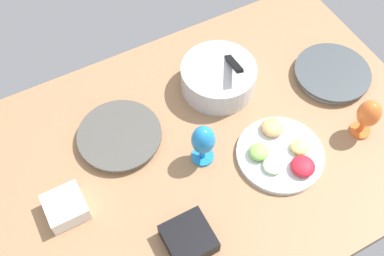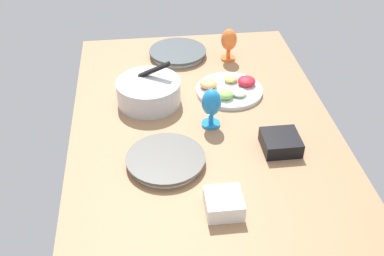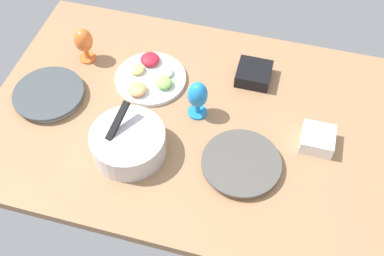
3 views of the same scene
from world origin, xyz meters
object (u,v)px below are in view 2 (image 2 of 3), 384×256
object	(u,v)px
dinner_plate_left	(166,160)
dinner_plate_right	(178,53)
fruit_platter	(229,89)
hurricane_glass_orange	(229,41)
square_bowl_white	(223,203)
hurricane_glass_blue	(211,105)
square_bowl_black	(281,142)
mixing_bowl	(149,91)

from	to	relation	value
dinner_plate_left	dinner_plate_right	xyz separation A→B (cm)	(79.48, -11.83, 0.07)
fruit_platter	hurricane_glass_orange	distance (cm)	30.86
dinner_plate_right	square_bowl_white	world-z (taller)	square_bowl_white
dinner_plate_left	hurricane_glass_orange	size ratio (longest dim) A/B	1.80
dinner_plate_right	hurricane_glass_blue	distance (cm)	59.65
dinner_plate_right	hurricane_glass_orange	bearing A→B (deg)	-104.51
hurricane_glass_orange	square_bowl_black	world-z (taller)	hurricane_glass_orange
dinner_plate_right	mixing_bowl	xyz separation A→B (cm)	(-39.20, 15.81, 3.79)
dinner_plate_right	square_bowl_white	size ratio (longest dim) A/B	2.37
square_bowl_white	dinner_plate_right	bearing A→B (deg)	2.38
hurricane_glass_orange	square_bowl_white	xyz separation A→B (cm)	(-97.96, 19.64, -6.22)
hurricane_glass_orange	fruit_platter	bearing A→B (deg)	170.75
dinner_plate_left	square_bowl_white	size ratio (longest dim) A/B	2.41
hurricane_glass_blue	square_bowl_black	distance (cm)	29.79
hurricane_glass_orange	hurricane_glass_blue	xyz separation A→B (cm)	(-52.41, 16.38, 0.23)
hurricane_glass_orange	square_bowl_black	size ratio (longest dim) A/B	1.16
square_bowl_black	dinner_plate_right	bearing A→B (deg)	22.11
mixing_bowl	square_bowl_black	bearing A→B (deg)	-128.24
square_bowl_white	square_bowl_black	bearing A→B (deg)	-43.28
dinner_plate_right	dinner_plate_left	bearing A→B (deg)	171.54
dinner_plate_left	hurricane_glass_orange	xyz separation A→B (cm)	(73.28, -35.80, 7.96)
dinner_plate_left	hurricane_glass_orange	distance (cm)	81.94
mixing_bowl	hurricane_glass_blue	xyz separation A→B (cm)	(-19.41, -23.40, 4.32)
dinner_plate_left	dinner_plate_right	world-z (taller)	dinner_plate_right
fruit_platter	hurricane_glass_blue	xyz separation A→B (cm)	(-22.94, 11.58, 8.04)
dinner_plate_right	fruit_platter	world-z (taller)	fruit_platter
fruit_platter	hurricane_glass_orange	bearing A→B (deg)	-9.25
fruit_platter	hurricane_glass_blue	bearing A→B (deg)	153.22
dinner_plate_left	hurricane_glass_blue	size ratio (longest dim) A/B	1.74
square_bowl_black	hurricane_glass_blue	bearing A→B (deg)	53.27
hurricane_glass_orange	dinner_plate_right	bearing A→B (deg)	75.49
dinner_plate_left	square_bowl_white	distance (cm)	29.54
dinner_plate_left	hurricane_glass_blue	bearing A→B (deg)	-42.93
fruit_platter	dinner_plate_right	bearing A→B (deg)	28.26
fruit_platter	square_bowl_black	bearing A→B (deg)	-163.82
dinner_plate_left	square_bowl_black	size ratio (longest dim) A/B	2.09
hurricane_glass_orange	square_bowl_white	distance (cm)	100.10
hurricane_glass_orange	mixing_bowl	bearing A→B (deg)	129.67
mixing_bowl	square_bowl_white	size ratio (longest dim) A/B	2.28
mixing_bowl	fruit_platter	world-z (taller)	mixing_bowl
dinner_plate_left	fruit_platter	size ratio (longest dim) A/B	0.98
hurricane_glass_blue	fruit_platter	bearing A→B (deg)	-26.78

